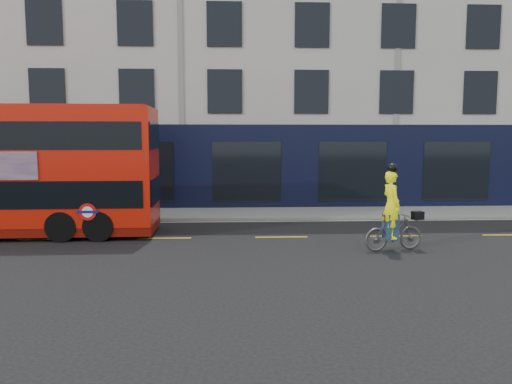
{
  "coord_description": "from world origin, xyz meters",
  "views": [
    {
      "loc": [
        2.31,
        -15.3,
        3.45
      ],
      "look_at": [
        3.16,
        2.31,
        1.48
      ],
      "focal_mm": 35.0,
      "sensor_mm": 36.0,
      "label": 1
    }
  ],
  "objects": [
    {
      "name": "pavement",
      "position": [
        0.0,
        6.5,
        0.06
      ],
      "size": [
        60.0,
        3.0,
        0.12
      ],
      "primitive_type": "cube",
      "color": "gray",
      "rests_on": "ground"
    },
    {
      "name": "ground",
      "position": [
        0.0,
        0.0,
        0.0
      ],
      "size": [
        120.0,
        120.0,
        0.0
      ],
      "primitive_type": "plane",
      "color": "black",
      "rests_on": "ground"
    },
    {
      "name": "cyclist",
      "position": [
        7.15,
        -0.69,
        0.91
      ],
      "size": [
        1.96,
        0.92,
        2.66
      ],
      "rotation": [
        0.0,
        0.0,
        0.21
      ],
      "color": "#484B4D",
      "rests_on": "ground"
    },
    {
      "name": "kerb",
      "position": [
        0.0,
        5.0,
        0.07
      ],
      "size": [
        60.0,
        0.12,
        0.13
      ],
      "primitive_type": "cube",
      "color": "gray",
      "rests_on": "ground"
    },
    {
      "name": "road_edge_line",
      "position": [
        0.0,
        4.7,
        0.0
      ],
      "size": [
        58.0,
        0.1,
        0.01
      ],
      "primitive_type": "cube",
      "color": "silver",
      "rests_on": "ground"
    },
    {
      "name": "building_terrace",
      "position": [
        0.0,
        12.94,
        7.49
      ],
      "size": [
        50.0,
        10.07,
        15.0
      ],
      "color": "#B5B2AB",
      "rests_on": "ground"
    },
    {
      "name": "lane_dashes",
      "position": [
        0.0,
        1.5,
        0.0
      ],
      "size": [
        58.0,
        0.12,
        0.01
      ],
      "primitive_type": null,
      "color": "gold",
      "rests_on": "ground"
    }
  ]
}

